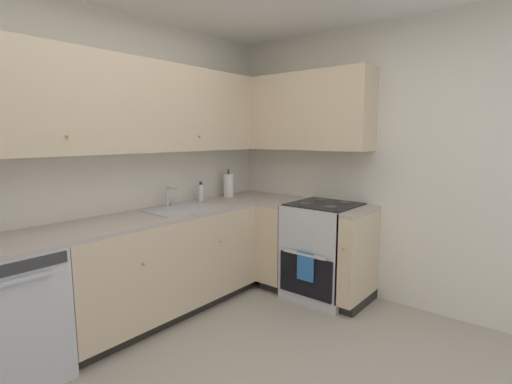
# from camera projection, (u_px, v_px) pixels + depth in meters

# --- Properties ---
(wall_back) EXTENTS (3.98, 0.05, 2.56)m
(wall_back) POSITION_uv_depth(u_px,v_px,m) (90.00, 170.00, 3.04)
(wall_back) COLOR silver
(wall_back) RESTS_ON ground_plane
(wall_right) EXTENTS (0.05, 3.48, 2.56)m
(wall_right) POSITION_uv_depth(u_px,v_px,m) (391.00, 166.00, 3.47)
(wall_right) COLOR silver
(wall_right) RESTS_ON ground_plane
(dishwasher) EXTENTS (0.60, 0.63, 0.87)m
(dishwasher) POSITION_uv_depth(u_px,v_px,m) (4.00, 316.00, 2.37)
(dishwasher) COLOR silver
(dishwasher) RESTS_ON ground_plane
(lower_cabinets_back) EXTENTS (1.81, 0.62, 0.87)m
(lower_cabinets_back) POSITION_uv_depth(u_px,v_px,m) (163.00, 265.00, 3.30)
(lower_cabinets_back) COLOR beige
(lower_cabinets_back) RESTS_ON ground_plane
(countertop_back) EXTENTS (3.02, 0.60, 0.03)m
(countertop_back) POSITION_uv_depth(u_px,v_px,m) (161.00, 215.00, 3.23)
(countertop_back) COLOR #B7A89E
(countertop_back) RESTS_ON lower_cabinets_back
(lower_cabinets_right) EXTENTS (0.62, 1.03, 0.87)m
(lower_cabinets_right) POSITION_uv_depth(u_px,v_px,m) (308.00, 249.00, 3.76)
(lower_cabinets_right) COLOR beige
(lower_cabinets_right) RESTS_ON ground_plane
(countertop_right) EXTENTS (0.60, 1.03, 0.03)m
(countertop_right) POSITION_uv_depth(u_px,v_px,m) (309.00, 205.00, 3.69)
(countertop_right) COLOR #B7A89E
(countertop_right) RESTS_ON lower_cabinets_right
(oven_range) EXTENTS (0.68, 0.62, 1.05)m
(oven_range) POSITION_uv_depth(u_px,v_px,m) (324.00, 250.00, 3.67)
(oven_range) COLOR silver
(oven_range) RESTS_ON ground_plane
(upper_cabinets_back) EXTENTS (2.70, 0.34, 0.75)m
(upper_cabinets_back) POSITION_uv_depth(u_px,v_px,m) (130.00, 106.00, 3.06)
(upper_cabinets_back) COLOR beige
(upper_cabinets_right) EXTENTS (0.32, 1.56, 0.75)m
(upper_cabinets_right) POSITION_uv_depth(u_px,v_px,m) (297.00, 112.00, 3.83)
(upper_cabinets_right) COLOR beige
(sink) EXTENTS (0.63, 0.40, 0.10)m
(sink) POSITION_uv_depth(u_px,v_px,m) (184.00, 214.00, 3.39)
(sink) COLOR #B7B7BC
(sink) RESTS_ON countertop_back
(faucet) EXTENTS (0.07, 0.16, 0.19)m
(faucet) POSITION_uv_depth(u_px,v_px,m) (169.00, 194.00, 3.50)
(faucet) COLOR silver
(faucet) RESTS_ON countertop_back
(soap_bottle) EXTENTS (0.06, 0.06, 0.20)m
(soap_bottle) POSITION_uv_depth(u_px,v_px,m) (201.00, 193.00, 3.80)
(soap_bottle) COLOR silver
(soap_bottle) RESTS_ON countertop_back
(paper_towel_roll) EXTENTS (0.11, 0.11, 0.30)m
(paper_towel_roll) POSITION_uv_depth(u_px,v_px,m) (229.00, 185.00, 4.08)
(paper_towel_roll) COLOR white
(paper_towel_roll) RESTS_ON countertop_back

